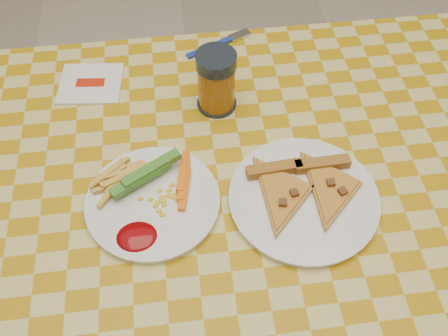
{
  "coord_description": "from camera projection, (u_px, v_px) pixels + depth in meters",
  "views": [
    {
      "loc": [
        -0.05,
        -0.47,
        1.48
      ],
      "look_at": [
        0.01,
        0.05,
        0.78
      ],
      "focal_mm": 40.0,
      "sensor_mm": 36.0,
      "label": 1
    }
  ],
  "objects": [
    {
      "name": "ground",
      "position": [
        222.0,
        335.0,
        1.47
      ],
      "size": [
        8.0,
        8.0,
        0.0
      ],
      "primitive_type": "plane",
      "color": "beige",
      "rests_on": "ground"
    },
    {
      "name": "table",
      "position": [
        221.0,
        218.0,
        0.92
      ],
      "size": [
        1.28,
        0.88,
        0.76
      ],
      "color": "white",
      "rests_on": "ground"
    },
    {
      "name": "plate_left",
      "position": [
        153.0,
        203.0,
        0.85
      ],
      "size": [
        0.26,
        0.26,
        0.01
      ],
      "primitive_type": "cylinder",
      "rotation": [
        0.0,
        0.0,
        -0.16
      ],
      "color": "white",
      "rests_on": "table"
    },
    {
      "name": "plate_right",
      "position": [
        303.0,
        199.0,
        0.85
      ],
      "size": [
        0.27,
        0.27,
        0.01
      ],
      "primitive_type": "cylinder",
      "rotation": [
        0.0,
        0.0,
        -0.06
      ],
      "color": "white",
      "rests_on": "table"
    },
    {
      "name": "fries_veggies",
      "position": [
        146.0,
        190.0,
        0.84
      ],
      "size": [
        0.2,
        0.19,
        0.04
      ],
      "color": "gold",
      "rests_on": "plate_left"
    },
    {
      "name": "pizza_slices",
      "position": [
        304.0,
        187.0,
        0.85
      ],
      "size": [
        0.21,
        0.2,
        0.02
      ],
      "color": "gold",
      "rests_on": "plate_right"
    },
    {
      "name": "drink_glass",
      "position": [
        216.0,
        82.0,
        0.94
      ],
      "size": [
        0.08,
        0.08,
        0.13
      ],
      "color": "black",
      "rests_on": "table"
    },
    {
      "name": "napkin",
      "position": [
        91.0,
        84.0,
        1.02
      ],
      "size": [
        0.14,
        0.13,
        0.01
      ],
      "rotation": [
        0.0,
        0.0,
        -0.11
      ],
      "color": "white",
      "rests_on": "table"
    },
    {
      "name": "fork",
      "position": [
        220.0,
        43.0,
        1.1
      ],
      "size": [
        0.15,
        0.08,
        0.01
      ],
      "rotation": [
        0.0,
        0.0,
        0.44
      ],
      "color": "#162B99",
      "rests_on": "table"
    }
  ]
}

